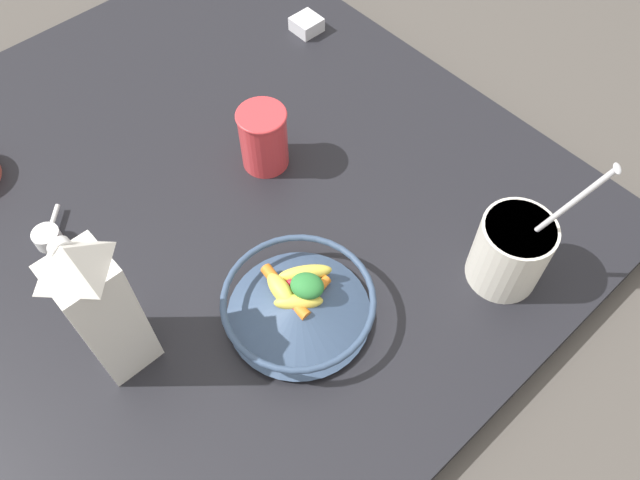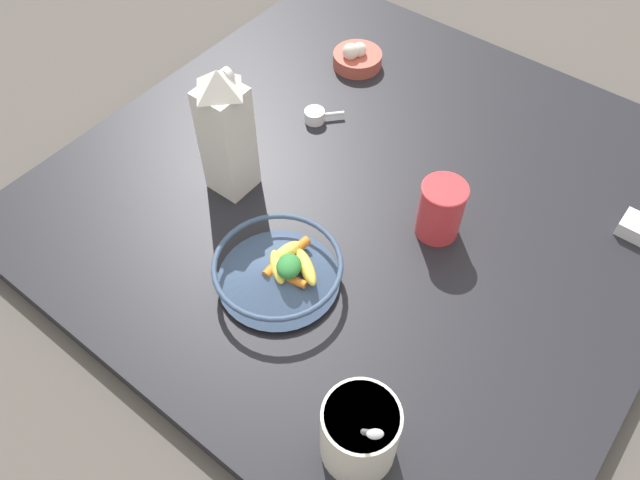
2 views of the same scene
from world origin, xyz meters
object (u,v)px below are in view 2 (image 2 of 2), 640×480
Objects in this scene: fruit_bowl at (277,269)px; garlic_bowl at (357,57)px; milk_carton at (226,132)px; drinking_cup at (441,209)px; yogurt_tub at (360,431)px; spice_jar at (635,227)px.

fruit_bowl is 0.64m from garlic_bowl.
fruit_bowl is at bearing 113.19° from garlic_bowl.
milk_carton is 0.42m from drinking_cup.
yogurt_tub reaches higher than drinking_cup.
yogurt_tub is 2.35× the size of garlic_bowl.
milk_carton reaches higher than garlic_bowl.
drinking_cup is at bearing 37.12° from spice_jar.
milk_carton is 1.02× the size of yogurt_tub.
yogurt_tub is at bearing 106.32° from drinking_cup.
milk_carton is 0.59m from yogurt_tub.
milk_carton is 5.05× the size of spice_jar.
yogurt_tub is 4.96× the size of spice_jar.
fruit_bowl is at bearing -28.90° from yogurt_tub.
spice_jar is (-0.17, -0.66, -0.06)m from yogurt_tub.
spice_jar is (-0.30, -0.23, -0.05)m from drinking_cup.
milk_carton is at bearing -29.12° from yogurt_tub.
yogurt_tub is at bearing 75.44° from spice_jar.
spice_jar is (-0.68, -0.37, -0.13)m from milk_carton.
fruit_bowl is 0.84× the size of yogurt_tub.
spice_jar is at bearing -142.88° from drinking_cup.
garlic_bowl is at bearing -37.51° from drinking_cup.
milk_carton is at bearing 20.87° from drinking_cup.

